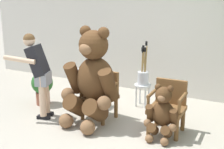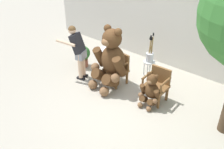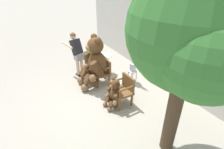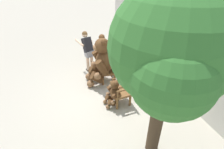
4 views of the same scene
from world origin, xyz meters
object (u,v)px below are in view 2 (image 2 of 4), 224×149
object	(u,v)px
wooden_chair_left	(117,68)
white_stool	(149,65)
round_side_table	(109,57)
teddy_bear_large	(111,59)
person_visitor	(78,49)
potted_plant	(83,55)
brush_bucket	(150,55)
teddy_bear_small	(151,90)
wooden_chair_right	(157,84)

from	to	relation	value
wooden_chair_left	white_stool	size ratio (longest dim) A/B	1.87
white_stool	round_side_table	size ratio (longest dim) A/B	0.64
teddy_bear_large	person_visitor	size ratio (longest dim) A/B	1.10
wooden_chair_left	potted_plant	world-z (taller)	wooden_chair_left
teddy_bear_large	round_side_table	world-z (taller)	teddy_bear_large
person_visitor	brush_bucket	world-z (taller)	person_visitor
round_side_table	wooden_chair_left	bearing A→B (deg)	-30.95
teddy_bear_large	round_side_table	bearing A→B (deg)	133.16
teddy_bear_large	round_side_table	size ratio (longest dim) A/B	2.38
teddy_bear_small	white_stool	xyz separation A→B (m)	(-0.82, 1.19, -0.08)
wooden_chair_right	teddy_bear_small	xyz separation A→B (m)	(0.00, -0.29, -0.03)
wooden_chair_right	brush_bucket	xyz separation A→B (m)	(-0.81, 0.90, 0.20)
potted_plant	white_stool	bearing A→B (deg)	24.96
teddy_bear_large	brush_bucket	distance (m)	1.28
round_side_table	potted_plant	size ratio (longest dim) A/B	1.06
brush_bucket	round_side_table	distance (m)	1.22
wooden_chair_left	person_visitor	size ratio (longest dim) A/B	0.55
teddy_bear_small	round_side_table	xyz separation A→B (m)	(-1.90, 0.66, 0.01)
teddy_bear_large	round_side_table	xyz separation A→B (m)	(-0.61, 0.65, -0.39)
teddy_bear_large	wooden_chair_right	bearing A→B (deg)	11.99
wooden_chair_left	person_visitor	world-z (taller)	person_visitor
potted_plant	round_side_table	bearing A→B (deg)	23.58
wooden_chair_left	round_side_table	distance (m)	0.73
brush_bucket	potted_plant	xyz separation A→B (m)	(-1.86, -0.87, -0.26)
round_side_table	potted_plant	distance (m)	0.86
wooden_chair_right	teddy_bear_large	size ratio (longest dim) A/B	0.50
wooden_chair_right	teddy_bear_large	distance (m)	1.37
teddy_bear_small	teddy_bear_large	bearing A→B (deg)	179.28
white_stool	brush_bucket	size ratio (longest dim) A/B	0.53
person_visitor	round_side_table	size ratio (longest dim) A/B	2.17
round_side_table	white_stool	bearing A→B (deg)	25.96
teddy_bear_large	teddy_bear_small	world-z (taller)	teddy_bear_large
person_visitor	brush_bucket	size ratio (longest dim) A/B	1.78
white_stool	brush_bucket	xyz separation A→B (m)	(0.00, 0.00, 0.31)
wooden_chair_right	white_stool	xyz separation A→B (m)	(-0.82, 0.90, -0.11)
round_side_table	person_visitor	bearing A→B (deg)	-113.33
wooden_chair_left	white_stool	world-z (taller)	wooden_chair_left
white_stool	brush_bucket	bearing A→B (deg)	80.62
wooden_chair_left	white_stool	bearing A→B (deg)	63.15
teddy_bear_large	person_visitor	xyz separation A→B (m)	(-0.99, -0.24, 0.08)
brush_bucket	round_side_table	world-z (taller)	brush_bucket
teddy_bear_large	wooden_chair_left	bearing A→B (deg)	86.55
teddy_bear_large	person_visitor	bearing A→B (deg)	-166.33
teddy_bear_large	brush_bucket	world-z (taller)	teddy_bear_large
wooden_chair_right	teddy_bear_small	bearing A→B (deg)	-89.21
white_stool	teddy_bear_large	bearing A→B (deg)	-111.91
potted_plant	person_visitor	bearing A→B (deg)	-53.35
round_side_table	wooden_chair_right	bearing A→B (deg)	-11.15
wooden_chair_right	white_stool	bearing A→B (deg)	132.27
white_stool	potted_plant	bearing A→B (deg)	-155.04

